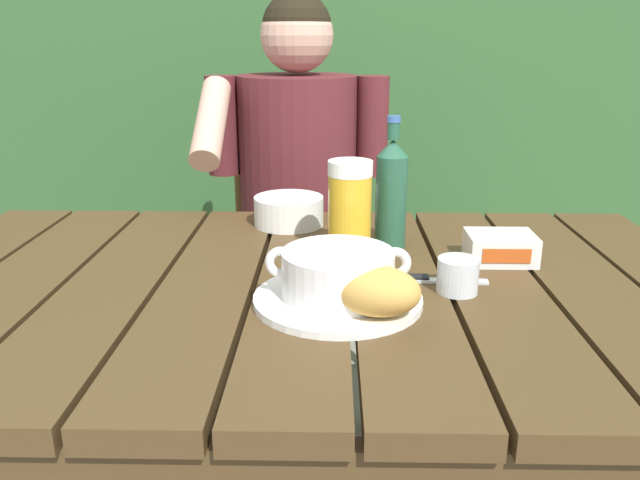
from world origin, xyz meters
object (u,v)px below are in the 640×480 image
at_px(beer_glass, 350,210).
at_px(table_knife, 427,280).
at_px(serving_plate, 338,299).
at_px(butter_tub, 500,248).
at_px(diner_bowl, 289,211).
at_px(beer_bottle, 391,192).
at_px(chair_near_diner, 302,254).
at_px(water_glass_small, 458,275).
at_px(bread_roll, 377,291).
at_px(person_eating, 297,189).
at_px(soup_bowl, 338,273).

distance_m(beer_glass, table_knife, 0.20).
relative_size(serving_plate, butter_tub, 2.16).
bearing_deg(diner_bowl, beer_glass, -58.46).
xyz_separation_m(beer_glass, table_knife, (0.13, -0.13, -0.09)).
distance_m(serving_plate, table_knife, 0.18).
bearing_deg(beer_bottle, chair_near_diner, 106.92).
bearing_deg(beer_bottle, butter_tub, -23.28).
relative_size(chair_near_diner, butter_tub, 7.72).
distance_m(beer_bottle, water_glass_small, 0.26).
bearing_deg(table_knife, bread_roll, -121.63).
height_order(chair_near_diner, butter_tub, chair_near_diner).
height_order(water_glass_small, table_knife, water_glass_small).
bearing_deg(chair_near_diner, beer_glass, -80.37).
relative_size(person_eating, table_knife, 7.33).
distance_m(beer_bottle, diner_bowl, 0.26).
xyz_separation_m(beer_bottle, diner_bowl, (-0.21, 0.14, -0.08)).
relative_size(serving_plate, bread_roll, 1.85).
bearing_deg(beer_glass, water_glass_small, -44.63).
xyz_separation_m(beer_glass, beer_bottle, (0.08, 0.06, 0.02)).
xyz_separation_m(soup_bowl, table_knife, (0.15, 0.09, -0.05)).
relative_size(person_eating, soup_bowl, 5.49).
xyz_separation_m(soup_bowl, beer_bottle, (0.10, 0.28, 0.06)).
distance_m(person_eating, bread_roll, 0.85).
height_order(chair_near_diner, soup_bowl, chair_near_diner).
relative_size(person_eating, water_glass_small, 18.33).
height_order(chair_near_diner, beer_bottle, beer_bottle).
distance_m(person_eating, beer_glass, 0.57).
relative_size(soup_bowl, beer_glass, 1.23).
bearing_deg(beer_bottle, soup_bowl, -110.32).
height_order(beer_bottle, table_knife, beer_bottle).
distance_m(bread_roll, diner_bowl, 0.51).
distance_m(person_eating, diner_bowl, 0.35).
bearing_deg(bread_roll, beer_bottle, 82.18).
relative_size(chair_near_diner, beer_bottle, 3.70).
xyz_separation_m(beer_glass, water_glass_small, (0.17, -0.17, -0.06)).
relative_size(water_glass_small, butter_tub, 0.55).
bearing_deg(beer_bottle, bread_roll, -97.82).
bearing_deg(bread_roll, table_knife, 58.37).
bearing_deg(butter_tub, person_eating, 125.40).
bearing_deg(diner_bowl, person_eating, 90.48).
bearing_deg(chair_near_diner, beer_bottle, -73.08).
bearing_deg(person_eating, beer_bottle, -66.58).
bearing_deg(diner_bowl, soup_bowl, -76.16).
distance_m(water_glass_small, table_knife, 0.06).
bearing_deg(beer_bottle, diner_bowl, 145.57).
bearing_deg(chair_near_diner, person_eating, -90.83).
relative_size(table_knife, diner_bowl, 1.11).
xyz_separation_m(serving_plate, beer_bottle, (0.10, 0.28, 0.10)).
height_order(serving_plate, water_glass_small, water_glass_small).
bearing_deg(soup_bowl, serving_plate, 0.00).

